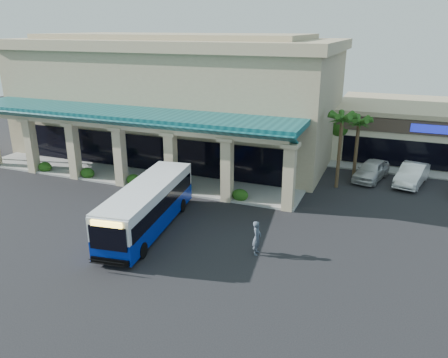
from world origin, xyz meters
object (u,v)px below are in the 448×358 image
at_px(transit_bus, 148,207).
at_px(car_white, 412,174).
at_px(car_silver, 371,170).
at_px(pedestrian, 257,238).

xyz_separation_m(transit_bus, car_white, (15.29, 14.92, -0.64)).
bearing_deg(transit_bus, car_silver, 43.19).
bearing_deg(car_white, pedestrian, -104.25).
distance_m(pedestrian, car_white, 17.43).
relative_size(transit_bus, pedestrian, 5.34).
distance_m(pedestrian, car_silver, 16.18).
xyz_separation_m(pedestrian, car_white, (8.08, 15.44, -0.16)).
relative_size(transit_bus, car_silver, 2.20).
height_order(pedestrian, car_silver, pedestrian).
bearing_deg(car_silver, transit_bus, -114.68).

